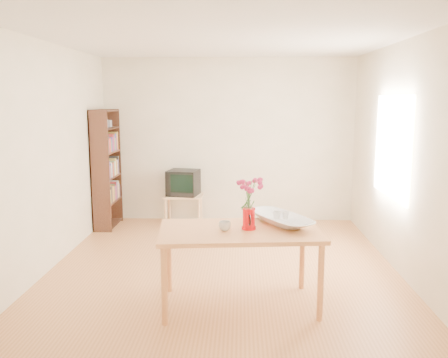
{
  "coord_description": "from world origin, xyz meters",
  "views": [
    {
      "loc": [
        0.2,
        -5.33,
        1.95
      ],
      "look_at": [
        0.0,
        0.3,
        1.0
      ],
      "focal_mm": 38.0,
      "sensor_mm": 36.0,
      "label": 1
    }
  ],
  "objects_px": {
    "pitcher": "(249,220)",
    "television": "(183,182)",
    "bowl": "(281,198)",
    "table": "(240,237)",
    "mug": "(225,226)"
  },
  "relations": [
    {
      "from": "mug",
      "to": "pitcher",
      "type": "bearing_deg",
      "value": -172.41
    },
    {
      "from": "pitcher",
      "to": "television",
      "type": "bearing_deg",
      "value": 102.99
    },
    {
      "from": "table",
      "to": "mug",
      "type": "height_order",
      "value": "mug"
    },
    {
      "from": "bowl",
      "to": "television",
      "type": "distance_m",
      "value": 3.11
    },
    {
      "from": "mug",
      "to": "television",
      "type": "bearing_deg",
      "value": -84.19
    },
    {
      "from": "television",
      "to": "pitcher",
      "type": "bearing_deg",
      "value": -61.29
    },
    {
      "from": "bowl",
      "to": "mug",
      "type": "bearing_deg",
      "value": -153.89
    },
    {
      "from": "table",
      "to": "pitcher",
      "type": "height_order",
      "value": "pitcher"
    },
    {
      "from": "table",
      "to": "mug",
      "type": "relative_size",
      "value": 14.0
    },
    {
      "from": "mug",
      "to": "bowl",
      "type": "xyz_separation_m",
      "value": [
        0.54,
        0.26,
        0.21
      ]
    },
    {
      "from": "bowl",
      "to": "television",
      "type": "xyz_separation_m",
      "value": [
        -1.29,
        2.81,
        -0.34
      ]
    },
    {
      "from": "pitcher",
      "to": "television",
      "type": "height_order",
      "value": "pitcher"
    },
    {
      "from": "bowl",
      "to": "television",
      "type": "height_order",
      "value": "bowl"
    },
    {
      "from": "pitcher",
      "to": "mug",
      "type": "distance_m",
      "value": 0.24
    },
    {
      "from": "table",
      "to": "bowl",
      "type": "height_order",
      "value": "bowl"
    }
  ]
}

